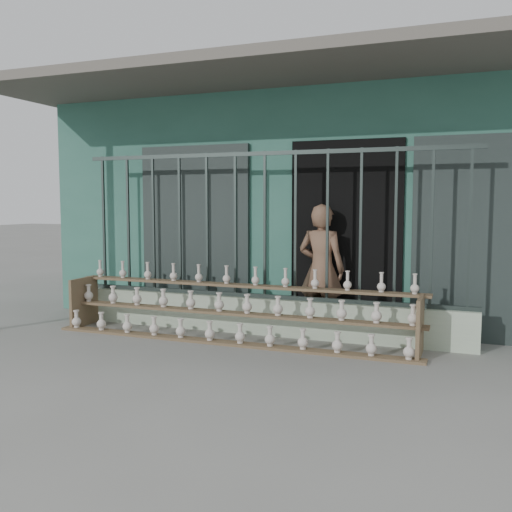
% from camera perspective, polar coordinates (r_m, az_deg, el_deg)
% --- Properties ---
extents(ground, '(60.00, 60.00, 0.00)m').
position_cam_1_polar(ground, '(5.99, -3.50, -10.42)').
color(ground, slate).
extents(workshop_building, '(7.40, 6.60, 3.21)m').
position_cam_1_polar(workshop_building, '(9.77, 6.87, 5.28)').
color(workshop_building, '#306757').
rests_on(workshop_building, ground).
extents(parapet_wall, '(5.00, 0.20, 0.45)m').
position_cam_1_polar(parapet_wall, '(7.11, 0.87, -6.02)').
color(parapet_wall, '#B1C5A9').
rests_on(parapet_wall, ground).
extents(security_fence, '(5.00, 0.04, 1.80)m').
position_cam_1_polar(security_fence, '(6.97, 0.89, 3.07)').
color(security_fence, '#283330').
rests_on(security_fence, parapet_wall).
extents(shelf_rack, '(4.50, 0.68, 0.85)m').
position_cam_1_polar(shelf_rack, '(6.80, -2.37, -5.39)').
color(shelf_rack, brown).
rests_on(shelf_rack, ground).
extents(elderly_woman, '(0.62, 0.44, 1.61)m').
position_cam_1_polar(elderly_woman, '(7.09, 6.56, -1.33)').
color(elderly_woman, brown).
rests_on(elderly_woman, ground).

